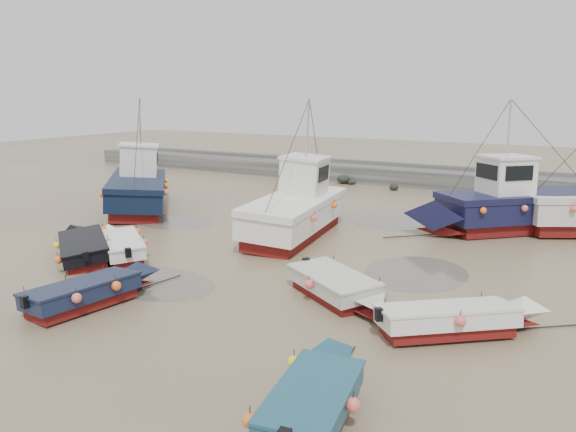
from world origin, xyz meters
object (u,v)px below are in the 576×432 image
dinghy_4 (84,244)px  cabin_boat_0 (137,186)px  cabin_boat_2 (512,204)px  dinghy_2 (317,391)px  dinghy_3 (460,316)px  dinghy_5 (340,285)px  dinghy_1 (93,288)px  person (284,233)px  dinghy_0 (122,242)px  cabin_boat_1 (298,207)px

dinghy_4 → cabin_boat_0: 9.97m
cabin_boat_2 → dinghy_2: bearing=134.1°
dinghy_3 → dinghy_5: (-3.92, 0.69, 0.01)m
dinghy_2 → dinghy_3: size_ratio=1.03×
dinghy_1 → person: 11.03m
dinghy_5 → person: dinghy_5 is taller
dinghy_1 → dinghy_5: 7.76m
dinghy_0 → dinghy_5: (9.91, -0.41, 0.01)m
cabin_boat_0 → dinghy_3: bearing=-63.9°
dinghy_2 → cabin_boat_2: (1.03, 18.79, 0.74)m
dinghy_5 → cabin_boat_2: 13.06m
dinghy_0 → dinghy_3: 13.87m
dinghy_0 → dinghy_1: size_ratio=0.90×
cabin_boat_1 → dinghy_4: bearing=-135.4°
dinghy_0 → person: dinghy_0 is taller
dinghy_5 → cabin_boat_0: bearing=-83.3°
dinghy_4 → cabin_boat_0: size_ratio=0.59×
cabin_boat_0 → person: cabin_boat_0 is taller
dinghy_1 → cabin_boat_2: bearing=68.4°
dinghy_1 → person: bearing=96.1°
dinghy_5 → cabin_boat_0: (-16.35, 7.95, 0.74)m
cabin_boat_1 → dinghy_5: bearing=-61.2°
dinghy_4 → dinghy_0: bearing=-15.2°
dinghy_2 → dinghy_3: (1.64, 5.49, -0.02)m
cabin_boat_1 → cabin_boat_2: 10.25m
dinghy_2 → person: size_ratio=2.93×
dinghy_4 → cabin_boat_0: bearing=69.5°
dinghy_4 → dinghy_1: bearing=-90.8°
cabin_boat_0 → cabin_boat_2: bearing=-27.5°
dinghy_5 → cabin_boat_1: bearing=-110.5°
dinghy_3 → dinghy_2: bearing=-55.1°
dinghy_3 → dinghy_0: bearing=-133.0°
cabin_boat_1 → dinghy_0: bearing=-132.5°
cabin_boat_0 → cabin_boat_2: size_ratio=1.04×
dinghy_1 → cabin_boat_2: cabin_boat_2 is taller
dinghy_0 → cabin_boat_2: 18.01m
dinghy_2 → dinghy_5: same height
dinghy_0 → person: size_ratio=2.81×
dinghy_3 → cabin_boat_1: 12.10m
dinghy_4 → person: (5.07, 7.44, -0.54)m
dinghy_2 → cabin_boat_2: size_ratio=0.58×
dinghy_4 → cabin_boat_2: size_ratio=0.62×
dinghy_5 → dinghy_2: bearing=52.9°
dinghy_2 → dinghy_5: size_ratio=1.04×
dinghy_0 → cabin_boat_0: bearing=78.5°
dinghy_0 → person: (3.88, 6.54, -0.55)m
cabin_boat_2 → dinghy_4: bearing=89.6°
person → dinghy_0: bearing=54.4°
cabin_boat_0 → person: 10.45m
dinghy_4 → cabin_boat_2: 19.49m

